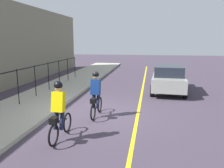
# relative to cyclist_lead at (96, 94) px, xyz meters

# --- Properties ---
(ground_plane) EXTENTS (80.00, 80.00, 0.00)m
(ground_plane) POSITION_rel_cyclist_lead_xyz_m (0.45, -0.04, -0.91)
(ground_plane) COLOR #3E3543
(lane_line_centre) EXTENTS (36.00, 0.12, 0.01)m
(lane_line_centre) POSITION_rel_cyclist_lead_xyz_m (0.45, -1.64, -0.91)
(lane_line_centre) COLOR yellow
(lane_line_centre) RESTS_ON ground
(sidewalk) EXTENTS (40.00, 3.20, 0.15)m
(sidewalk) POSITION_rel_cyclist_lead_xyz_m (0.45, 3.36, -0.84)
(sidewalk) COLOR #AFAB99
(sidewalk) RESTS_ON ground
(iron_fence) EXTENTS (14.14, 0.04, 1.60)m
(iron_fence) POSITION_rel_cyclist_lead_xyz_m (1.45, 3.76, 0.39)
(iron_fence) COLOR black
(iron_fence) RESTS_ON sidewalk
(cyclist_lead) EXTENTS (1.71, 0.37, 1.83)m
(cyclist_lead) POSITION_rel_cyclist_lead_xyz_m (0.00, 0.00, 0.00)
(cyclist_lead) COLOR black
(cyclist_lead) RESTS_ON ground
(cyclist_follow) EXTENTS (1.71, 0.37, 1.83)m
(cyclist_follow) POSITION_rel_cyclist_lead_xyz_m (-2.30, 0.57, 0.00)
(cyclist_follow) COLOR black
(cyclist_follow) RESTS_ON ground
(patrol_sedan) EXTENTS (4.49, 2.12, 1.58)m
(patrol_sedan) POSITION_rel_cyclist_lead_xyz_m (5.17, -3.17, -0.09)
(patrol_sedan) COLOR #969790
(patrol_sedan) RESTS_ON ground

